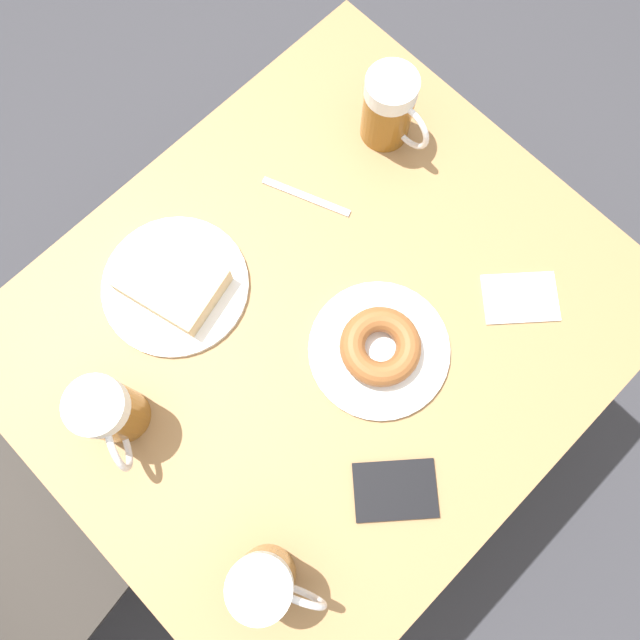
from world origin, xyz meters
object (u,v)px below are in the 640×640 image
at_px(plate_with_cake, 174,283).
at_px(beer_mug_left, 390,109).
at_px(napkin_folded, 520,298).
at_px(passport_near_edge, 395,490).
at_px(beer_mug_center, 110,413).
at_px(fork, 306,197).
at_px(beer_mug_right, 266,583).
at_px(plate_with_donut, 380,348).

relative_size(plate_with_cake, beer_mug_left, 1.70).
relative_size(napkin_folded, passport_near_edge, 0.97).
relative_size(plate_with_cake, beer_mug_center, 1.70).
bearing_deg(fork, beer_mug_right, 130.64).
height_order(plate_with_cake, napkin_folded, plate_with_cake).
height_order(beer_mug_center, passport_near_edge, beer_mug_center).
height_order(beer_mug_left, fork, beer_mug_left).
height_order(beer_mug_center, fork, beer_mug_center).
distance_m(beer_mug_center, passport_near_edge, 0.44).
height_order(beer_mug_center, beer_mug_right, same).
distance_m(beer_mug_right, fork, 0.62).
height_order(plate_with_cake, plate_with_donut, same).
relative_size(beer_mug_left, beer_mug_center, 1.00).
relative_size(plate_with_cake, fork, 1.56).
xyz_separation_m(beer_mug_center, fork, (0.07, -0.47, -0.07)).
height_order(beer_mug_right, fork, beer_mug_right).
relative_size(beer_mug_left, passport_near_edge, 0.93).
relative_size(beer_mug_right, napkin_folded, 0.96).
height_order(plate_with_cake, beer_mug_right, beer_mug_right).
relative_size(beer_mug_center, napkin_folded, 0.96).
height_order(beer_mug_left, beer_mug_right, same).
bearing_deg(beer_mug_center, plate_with_donut, -119.55).
xyz_separation_m(beer_mug_right, napkin_folded, (0.02, -0.59, -0.07)).
distance_m(fork, passport_near_edge, 0.51).
distance_m(plate_with_donut, beer_mug_right, 0.38).
height_order(fork, passport_near_edge, passport_near_edge).
bearing_deg(plate_with_cake, beer_mug_right, 155.58).
bearing_deg(passport_near_edge, napkin_folded, -79.82).
relative_size(beer_mug_left, napkin_folded, 0.96).
xyz_separation_m(plate_with_cake, beer_mug_left, (-0.04, -0.46, 0.05)).
bearing_deg(beer_mug_center, beer_mug_right, -179.40).
height_order(plate_with_donut, beer_mug_left, beer_mug_left).
bearing_deg(beer_mug_right, plate_with_donut, -71.13).
xyz_separation_m(plate_with_cake, beer_mug_right, (-0.44, 0.20, 0.05)).
xyz_separation_m(plate_with_donut, beer_mug_center, (0.21, 0.36, 0.05)).
distance_m(beer_mug_center, beer_mug_right, 0.33).
bearing_deg(beer_mug_right, passport_near_edge, -101.87).
relative_size(plate_with_cake, plate_with_donut, 1.06).
bearing_deg(beer_mug_left, beer_mug_right, 120.86).
relative_size(plate_with_donut, beer_mug_right, 1.60).
xyz_separation_m(beer_mug_center, napkin_folded, (-0.31, -0.59, -0.07)).
relative_size(plate_with_cake, beer_mug_right, 1.70).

